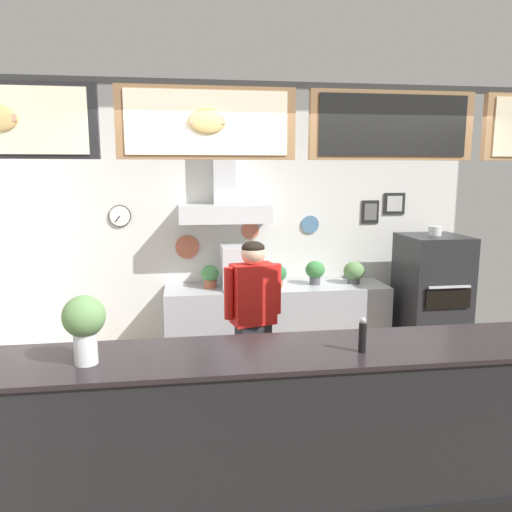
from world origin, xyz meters
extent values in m
plane|color=brown|center=(0.00, 0.00, 0.00)|extent=(6.11, 6.11, 0.00)
cube|color=gray|center=(0.00, 2.30, 1.42)|extent=(5.09, 0.12, 2.84)
cube|color=silver|center=(0.00, 2.24, 1.42)|extent=(5.05, 0.01, 2.80)
cylinder|color=black|center=(-1.44, 2.22, 1.67)|extent=(0.24, 0.02, 0.24)
cylinder|color=white|center=(-1.44, 2.21, 1.67)|extent=(0.22, 0.01, 0.22)
cube|color=black|center=(-1.47, 2.20, 1.64)|extent=(0.06, 0.01, 0.07)
cylinder|color=#C1664C|center=(-0.71, 2.22, 1.31)|extent=(0.26, 0.02, 0.26)
cylinder|color=#C1664C|center=(0.01, 2.22, 1.48)|extent=(0.20, 0.02, 0.20)
cylinder|color=teal|center=(0.71, 2.22, 1.54)|extent=(0.21, 0.02, 0.21)
cube|color=black|center=(1.44, 2.22, 1.68)|extent=(0.21, 0.02, 0.27)
cube|color=#5F5F5F|center=(1.44, 2.21, 1.68)|extent=(0.15, 0.01, 0.19)
cube|color=black|center=(1.74, 2.22, 1.78)|extent=(0.26, 0.02, 0.25)
cube|color=#B7B7B7|center=(1.74, 2.21, 1.78)|extent=(0.19, 0.01, 0.18)
cube|color=silver|center=(-0.30, 2.04, 1.70)|extent=(1.00, 0.41, 0.20)
cube|color=silver|center=(-0.30, 2.12, 2.29)|extent=(0.24, 0.24, 0.99)
cube|color=#2D2D2D|center=(0.00, -0.27, 2.67)|extent=(4.66, 0.04, 0.04)
cube|color=black|center=(-1.75, -0.30, 2.43)|extent=(1.07, 0.05, 0.43)
cube|color=olive|center=(-0.58, -0.30, 2.43)|extent=(1.07, 0.05, 0.43)
cube|color=#F2E5C6|center=(-0.58, -0.33, 2.43)|extent=(0.97, 0.01, 0.38)
ellipsoid|color=#E5BC70|center=(-0.58, -0.34, 2.45)|extent=(0.22, 0.04, 0.15)
cube|color=tan|center=(-0.58, -0.35, 2.45)|extent=(0.21, 0.01, 0.04)
cube|color=olive|center=(0.58, -0.30, 2.43)|extent=(1.07, 0.05, 0.43)
cube|color=black|center=(0.58, -0.33, 2.43)|extent=(0.97, 0.01, 0.38)
cube|color=black|center=(0.00, -0.47, 0.51)|extent=(4.40, 0.65, 1.02)
cube|color=black|center=(0.00, -0.47, 1.03)|extent=(4.49, 0.68, 0.03)
cube|color=#A3A5AD|center=(0.27, 1.90, 0.45)|extent=(2.47, 0.61, 0.90)
cube|color=gray|center=(0.27, 1.90, 0.16)|extent=(2.35, 0.56, 0.02)
cube|color=#232326|center=(1.95, 1.62, 0.73)|extent=(0.65, 0.69, 1.47)
cube|color=black|center=(1.95, 1.26, 0.85)|extent=(0.49, 0.02, 0.20)
cube|color=silver|center=(1.95, 1.25, 0.98)|extent=(0.46, 0.02, 0.02)
cylinder|color=silver|center=(1.95, 1.62, 1.52)|extent=(0.14, 0.14, 0.10)
cube|color=#232328|center=(-0.16, 0.75, 0.42)|extent=(0.32, 0.26, 0.84)
cube|color=red|center=(-0.16, 0.75, 1.11)|extent=(0.41, 0.30, 0.53)
cylinder|color=red|center=(0.05, 0.80, 1.13)|extent=(0.08, 0.08, 0.45)
cylinder|color=red|center=(-0.38, 0.69, 1.13)|extent=(0.08, 0.08, 0.45)
sphere|color=#D8AD8E|center=(-0.16, 0.75, 1.46)|extent=(0.21, 0.21, 0.21)
ellipsoid|color=black|center=(-0.16, 0.75, 1.51)|extent=(0.20, 0.20, 0.11)
cube|color=silver|center=(-0.13, 1.88, 1.13)|extent=(0.44, 0.37, 0.47)
cylinder|color=#4C4C51|center=(-0.22, 1.67, 1.11)|extent=(0.06, 0.06, 0.06)
cube|color=black|center=(-0.13, 1.66, 0.92)|extent=(0.40, 0.10, 0.04)
sphere|color=black|center=(0.00, 1.68, 1.22)|extent=(0.04, 0.04, 0.04)
cylinder|color=#4C4C51|center=(0.71, 1.93, 0.94)|extent=(0.12, 0.12, 0.09)
ellipsoid|color=#387A3D|center=(0.71, 1.93, 1.06)|extent=(0.22, 0.22, 0.20)
cylinder|color=#9E563D|center=(-0.48, 1.92, 0.94)|extent=(0.14, 0.14, 0.09)
ellipsoid|color=#47894C|center=(-0.48, 1.92, 1.06)|extent=(0.20, 0.20, 0.18)
cylinder|color=#4C4C51|center=(1.16, 1.92, 0.93)|extent=(0.13, 0.13, 0.06)
ellipsoid|color=#5B844C|center=(1.16, 1.92, 1.04)|extent=(0.24, 0.24, 0.21)
cylinder|color=#9E563D|center=(0.26, 1.88, 0.93)|extent=(0.13, 0.13, 0.08)
ellipsoid|color=#2D6638|center=(0.26, 1.88, 1.05)|extent=(0.22, 0.22, 0.20)
cylinder|color=silver|center=(-1.31, -0.52, 1.15)|extent=(0.13, 0.13, 0.20)
cylinder|color=gray|center=(-1.31, -0.52, 1.08)|extent=(0.12, 0.12, 0.06)
ellipsoid|color=#5B844C|center=(-1.31, -0.52, 1.33)|extent=(0.24, 0.24, 0.24)
cylinder|color=black|center=(0.34, -0.57, 1.14)|extent=(0.05, 0.05, 0.18)
sphere|color=gray|center=(0.34, -0.57, 1.25)|extent=(0.04, 0.04, 0.04)
camera|label=1|loc=(-0.72, -3.35, 2.14)|focal=34.50mm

